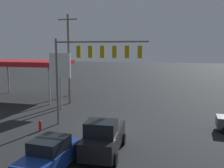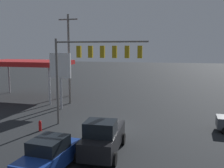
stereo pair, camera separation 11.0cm
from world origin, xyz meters
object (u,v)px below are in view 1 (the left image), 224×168
(traffic_signal_assembly, at_px, (95,58))
(pickup_parked, at_px, (104,137))
(utility_pole, at_px, (69,57))
(sedan_far, at_px, (50,155))
(fire_hydrant, at_px, (40,126))
(price_sign, at_px, (60,68))

(traffic_signal_assembly, distance_m, pickup_parked, 7.48)
(traffic_signal_assembly, distance_m, utility_pole, 10.01)
(traffic_signal_assembly, relative_size, sedan_far, 1.80)
(traffic_signal_assembly, distance_m, fire_hydrant, 7.17)
(utility_pole, xyz_separation_m, pickup_parked, (-8.26, 13.27, -4.56))
(price_sign, xyz_separation_m, pickup_parked, (-8.05, 10.44, -3.46))
(utility_pole, height_order, pickup_parked, utility_pole)
(price_sign, relative_size, sedan_far, 1.39)
(sedan_far, bearing_deg, price_sign, -152.82)
(price_sign, bearing_deg, fire_hydrant, 102.88)
(sedan_far, height_order, fire_hydrant, sedan_far)
(utility_pole, xyz_separation_m, sedan_far, (-6.06, 16.29, -4.71))
(traffic_signal_assembly, xyz_separation_m, price_sign, (5.74, -5.22, -1.37))
(traffic_signal_assembly, height_order, fire_hydrant, traffic_signal_assembly)
(traffic_signal_assembly, height_order, price_sign, traffic_signal_assembly)
(price_sign, relative_size, pickup_parked, 1.18)
(price_sign, distance_m, pickup_parked, 13.63)
(utility_pole, height_order, sedan_far, utility_pole)
(traffic_signal_assembly, distance_m, price_sign, 7.87)
(pickup_parked, bearing_deg, traffic_signal_assembly, -159.52)
(utility_pole, distance_m, fire_hydrant, 11.67)
(price_sign, distance_m, sedan_far, 15.12)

